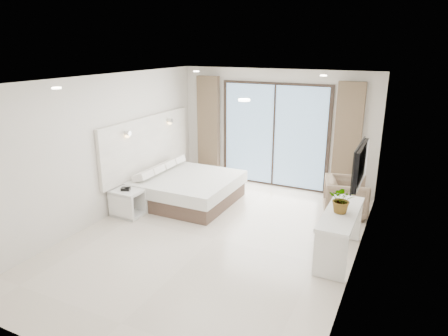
{
  "coord_description": "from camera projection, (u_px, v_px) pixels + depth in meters",
  "views": [
    {
      "loc": [
        2.87,
        -5.51,
        3.22
      ],
      "look_at": [
        0.01,
        0.4,
        1.17
      ],
      "focal_mm": 32.0,
      "sensor_mm": 36.0,
      "label": 1
    }
  ],
  "objects": [
    {
      "name": "ground",
      "position": [
        213.0,
        239.0,
        6.88
      ],
      "size": [
        6.2,
        6.2,
        0.0
      ],
      "primitive_type": "plane",
      "color": "beige",
      "rests_on": "ground"
    },
    {
      "name": "room_shell",
      "position": [
        225.0,
        138.0,
        7.26
      ],
      "size": [
        4.62,
        6.22,
        2.72
      ],
      "color": "silver",
      "rests_on": "ground"
    },
    {
      "name": "bed",
      "position": [
        186.0,
        188.0,
        8.46
      ],
      "size": [
        1.98,
        1.89,
        0.69
      ],
      "color": "brown",
      "rests_on": "ground"
    },
    {
      "name": "nightstand",
      "position": [
        128.0,
        203.0,
        7.76
      ],
      "size": [
        0.59,
        0.49,
        0.52
      ],
      "rotation": [
        0.0,
        0.0,
        -0.03
      ],
      "color": "white",
      "rests_on": "ground"
    },
    {
      "name": "phone",
      "position": [
        126.0,
        189.0,
        7.65
      ],
      "size": [
        0.21,
        0.19,
        0.06
      ],
      "primitive_type": "cube",
      "rotation": [
        0.0,
        0.0,
        0.41
      ],
      "color": "black",
      "rests_on": "nightstand"
    },
    {
      "name": "console_desk",
      "position": [
        340.0,
        224.0,
        6.14
      ],
      "size": [
        0.48,
        1.54,
        0.77
      ],
      "color": "white",
      "rests_on": "ground"
    },
    {
      "name": "plant",
      "position": [
        342.0,
        202.0,
        6.01
      ],
      "size": [
        0.46,
        0.5,
        0.34
      ],
      "primitive_type": "imported",
      "rotation": [
        0.0,
        0.0,
        0.17
      ],
      "color": "#33662D",
      "rests_on": "console_desk"
    },
    {
      "name": "armchair",
      "position": [
        346.0,
        195.0,
        7.76
      ],
      "size": [
        0.91,
        0.94,
        0.81
      ],
      "primitive_type": "imported",
      "rotation": [
        0.0,
        0.0,
        1.82
      ],
      "color": "#847356",
      "rests_on": "ground"
    }
  ]
}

